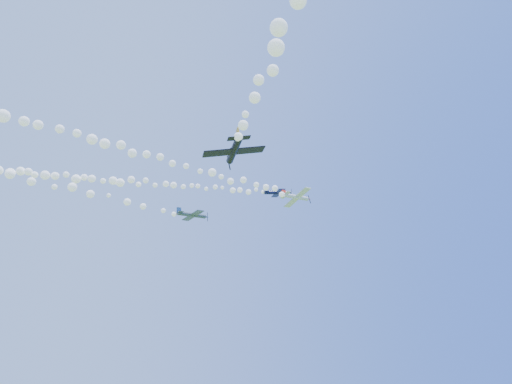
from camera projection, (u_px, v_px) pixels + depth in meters
name	position (u px, v px, depth m)	size (l,w,h in m)	color
plane_white	(297.00, 197.00, 97.04)	(8.16, 8.37, 2.64)	silver
smoke_trail_white	(99.00, 141.00, 74.27)	(83.26, 12.90, 3.31)	white
plane_navy	(278.00, 193.00, 99.58)	(7.08, 7.47, 2.06)	#0D1039
smoke_trail_navy	(120.00, 180.00, 93.20)	(64.16, 20.04, 2.80)	white
plane_grey	(193.00, 215.00, 77.23)	(6.39, 6.70, 1.71)	#3C4857
plane_black	(234.00, 151.00, 55.26)	(8.14, 7.82, 2.35)	black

